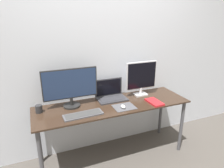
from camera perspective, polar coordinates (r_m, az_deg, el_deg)
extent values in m
cube|color=silver|center=(2.56, -2.63, 7.66)|extent=(7.00, 0.05, 2.50)
cube|color=#332319|center=(2.41, 0.34, -5.95)|extent=(1.86, 0.56, 0.02)
cylinder|color=#47474C|center=(2.27, -19.58, -20.13)|extent=(0.04, 0.04, 0.73)
cylinder|color=#47474C|center=(2.84, 19.18, -11.42)|extent=(0.04, 0.04, 0.73)
cylinder|color=#47474C|center=(2.65, -20.21, -14.00)|extent=(0.04, 0.04, 0.73)
cylinder|color=#47474C|center=(3.15, 13.74, -7.71)|extent=(0.04, 0.04, 0.73)
cylinder|color=black|center=(2.40, -11.41, -6.05)|extent=(0.20, 0.20, 0.02)
cylinder|color=black|center=(2.37, -11.50, -4.76)|extent=(0.04, 0.04, 0.10)
cube|color=black|center=(2.30, -11.87, 0.09)|extent=(0.62, 0.02, 0.35)
cube|color=#1E2D4C|center=(2.29, -11.80, -0.01)|extent=(0.60, 0.01, 0.32)
cube|color=silver|center=(2.69, 8.15, -2.95)|extent=(0.17, 0.12, 0.02)
cylinder|color=silver|center=(2.67, 8.21, -1.90)|extent=(0.04, 0.04, 0.09)
cube|color=silver|center=(2.61, 8.37, 2.45)|extent=(0.43, 0.02, 0.36)
cube|color=black|center=(2.60, 8.52, 2.37)|extent=(0.40, 0.01, 0.34)
cube|color=#333338|center=(2.52, 0.01, -4.32)|extent=(0.37, 0.23, 0.02)
cube|color=#2D2D33|center=(2.50, 0.16, -4.25)|extent=(0.30, 0.13, 0.00)
cube|color=#333338|center=(2.58, -0.99, -0.86)|extent=(0.37, 0.01, 0.23)
cube|color=black|center=(2.57, -0.91, -0.93)|extent=(0.33, 0.00, 0.20)
cube|color=#4C4C51|center=(2.17, -8.22, -8.68)|extent=(0.43, 0.16, 0.02)
cube|color=#383838|center=(2.17, -8.24, -8.47)|extent=(0.39, 0.13, 0.00)
cube|color=#47474C|center=(2.34, 3.50, -6.56)|extent=(0.25, 0.20, 0.00)
ellipsoid|color=silver|center=(2.29, 3.18, -6.46)|extent=(0.05, 0.08, 0.04)
cube|color=red|center=(2.49, 12.01, -5.06)|extent=(0.14, 0.24, 0.02)
cube|color=white|center=(2.49, 12.01, -5.06)|extent=(0.14, 0.24, 0.02)
cylinder|color=#262628|center=(2.34, -20.17, -6.69)|extent=(0.08, 0.08, 0.09)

